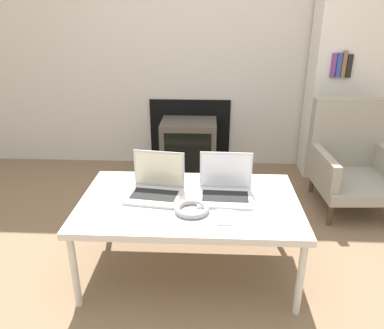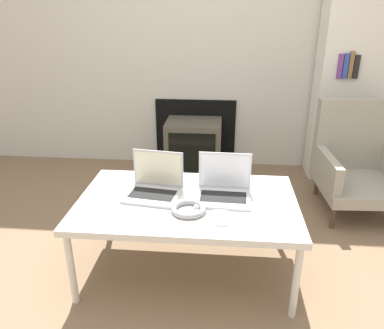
% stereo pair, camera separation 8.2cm
% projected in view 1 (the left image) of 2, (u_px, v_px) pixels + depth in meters
% --- Properties ---
extents(ground_plane, '(14.00, 14.00, 0.00)m').
position_uv_depth(ground_plane, '(186.00, 310.00, 1.91)').
color(ground_plane, '#7A6047').
extents(wall_back, '(7.00, 0.08, 2.60)m').
position_uv_depth(wall_back, '(200.00, 25.00, 3.28)').
color(wall_back, beige).
rests_on(wall_back, ground_plane).
extents(table, '(1.19, 0.73, 0.46)m').
position_uv_depth(table, '(189.00, 205.00, 2.05)').
color(table, silver).
rests_on(table, ground_plane).
extents(laptop_left, '(0.32, 0.28, 0.23)m').
position_uv_depth(laptop_left, '(156.00, 186.00, 2.09)').
color(laptop_left, '#B2B2B7').
rests_on(laptop_left, table).
extents(laptop_right, '(0.30, 0.25, 0.23)m').
position_uv_depth(laptop_right, '(225.00, 188.00, 2.07)').
color(laptop_right, silver).
rests_on(laptop_right, table).
extents(headphones, '(0.18, 0.18, 0.03)m').
position_uv_depth(headphones, '(192.00, 209.00, 1.92)').
color(headphones, gray).
rests_on(headphones, table).
extents(phone, '(0.07, 0.15, 0.01)m').
position_uv_depth(phone, '(224.00, 217.00, 1.86)').
color(phone, silver).
rests_on(phone, table).
extents(tv, '(0.50, 0.40, 0.49)m').
position_uv_depth(tv, '(189.00, 147.00, 3.46)').
color(tv, '#4C473D').
rests_on(tv, ground_plane).
extents(armchair, '(0.60, 0.65, 0.80)m').
position_uv_depth(armchair, '(351.00, 158.00, 2.85)').
color(armchair, gray).
rests_on(armchair, ground_plane).
extents(bookshelf, '(0.87, 0.32, 1.65)m').
position_uv_depth(bookshelf, '(361.00, 84.00, 3.21)').
color(bookshelf, silver).
rests_on(bookshelf, ground_plane).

